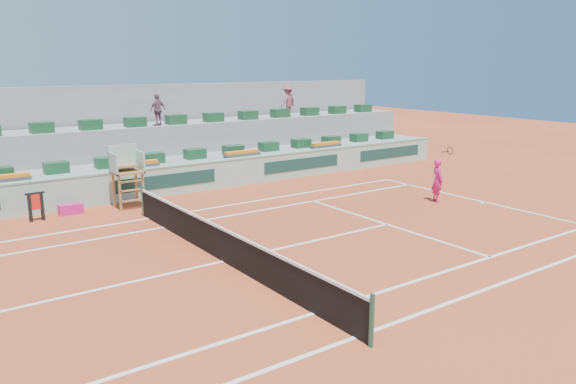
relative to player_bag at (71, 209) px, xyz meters
name	(u,v)px	position (x,y,z in m)	size (l,w,h in m)	color
ground	(223,261)	(2.09, -7.72, -0.19)	(90.00, 90.00, 0.00)	#A13D1F
seating_tier_lower	(102,178)	(2.09, 2.98, 0.41)	(36.00, 4.00, 1.20)	gray
seating_tier_upper	(89,157)	(2.09, 4.58, 1.11)	(36.00, 2.40, 2.60)	gray
stadium_back_wall	(78,134)	(2.09, 6.18, 2.01)	(36.00, 0.40, 4.40)	gray
player_bag	(71,209)	(0.00, 0.00, 0.00)	(0.85, 0.38, 0.38)	#D51B7C
spectator_mid	(158,110)	(5.10, 3.71, 3.15)	(0.87, 0.36, 1.48)	#7C5264
spectator_right	(288,101)	(12.51, 3.85, 3.27)	(1.10, 0.63, 1.71)	#8C4653
court_lines	(223,261)	(2.09, -7.72, -0.18)	(23.89, 11.09, 0.01)	white
tennis_net	(223,244)	(2.09, -7.72, 0.34)	(0.10, 11.97, 1.10)	black
advertising_hoarding	(119,186)	(2.12, 0.78, 0.45)	(36.00, 0.34, 1.26)	#98C0AF
umpire_chair	(126,168)	(2.09, -0.22, 1.35)	(1.10, 0.90, 2.40)	olive
seat_row_lower	(107,162)	(2.09, 2.08, 1.23)	(32.90, 0.60, 0.44)	#174727
seat_row_upper	(91,125)	(2.09, 3.98, 2.63)	(32.90, 0.60, 0.44)	#174727
flower_planters	(75,171)	(0.59, 1.28, 1.15)	(26.80, 0.36, 0.28)	#454545
towel_rack	(36,204)	(-1.22, -0.28, 0.42)	(0.65, 0.11, 1.03)	black
tennis_player	(437,180)	(12.51, -6.48, 0.68)	(0.64, 0.93, 2.28)	#D51B7C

